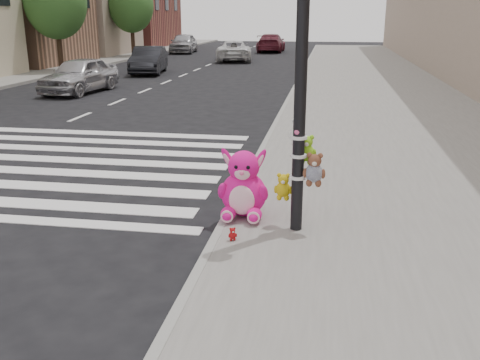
% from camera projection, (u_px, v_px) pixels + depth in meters
% --- Properties ---
extents(ground, '(120.00, 120.00, 0.00)m').
position_uv_depth(ground, '(61.00, 284.00, 6.18)').
color(ground, black).
rests_on(ground, ground).
extents(sidewalk_near, '(7.00, 80.00, 0.14)m').
position_uv_depth(sidewalk_near, '(401.00, 125.00, 14.81)').
color(sidewalk_near, slate).
rests_on(sidewalk_near, ground).
extents(sidewalk_far, '(6.00, 80.00, 0.14)m').
position_uv_depth(sidewalk_far, '(1.00, 75.00, 27.11)').
color(sidewalk_far, slate).
rests_on(sidewalk_far, ground).
extents(curb_edge, '(0.12, 80.00, 0.15)m').
position_uv_depth(curb_edge, '(277.00, 121.00, 15.35)').
color(curb_edge, gray).
rests_on(curb_edge, ground).
extents(signal_pole, '(0.71, 0.50, 4.00)m').
position_uv_depth(signal_pole, '(302.00, 115.00, 6.97)').
color(signal_pole, black).
rests_on(signal_pole, sidewalk_near).
extents(tree_far_b, '(3.20, 3.20, 5.44)m').
position_uv_depth(tree_far_b, '(55.00, 2.00, 27.58)').
color(tree_far_b, '#382619').
rests_on(tree_far_b, sidewalk_far).
extents(tree_far_c, '(3.20, 3.20, 5.44)m').
position_uv_depth(tree_far_c, '(131.00, 5.00, 37.95)').
color(tree_far_c, '#382619').
rests_on(tree_far_c, sidewalk_far).
extents(pink_bunny, '(0.74, 0.78, 1.04)m').
position_uv_depth(pink_bunny, '(243.00, 188.00, 7.78)').
color(pink_bunny, '#EC138C').
rests_on(pink_bunny, sidewalk_near).
extents(red_teddy, '(0.15, 0.13, 0.18)m').
position_uv_depth(red_teddy, '(232.00, 234.00, 7.02)').
color(red_teddy, '#A91014').
rests_on(red_teddy, sidewalk_near).
extents(car_silver_far, '(2.06, 4.25, 1.40)m').
position_uv_depth(car_silver_far, '(80.00, 75.00, 21.23)').
color(car_silver_far, '#AEAEB3').
rests_on(car_silver_far, ground).
extents(car_dark_far, '(2.17, 4.44, 1.40)m').
position_uv_depth(car_dark_far, '(149.00, 60.00, 28.21)').
color(car_dark_far, black).
rests_on(car_dark_far, ground).
extents(car_white_near, '(3.00, 5.15, 1.35)m').
position_uv_depth(car_white_near, '(234.00, 51.00, 35.91)').
color(car_white_near, silver).
rests_on(car_white_near, ground).
extents(car_maroon_near, '(2.13, 5.15, 1.49)m').
position_uv_depth(car_maroon_near, '(271.00, 43.00, 44.66)').
color(car_maroon_near, '#5A1926').
rests_on(car_maroon_near, ground).
extents(car_silver_deep, '(2.32, 4.80, 1.58)m').
position_uv_depth(car_silver_deep, '(184.00, 43.00, 43.58)').
color(car_silver_deep, '#9F9FA3').
rests_on(car_silver_deep, ground).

